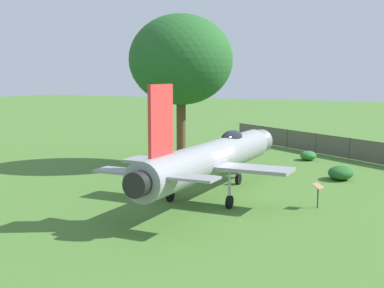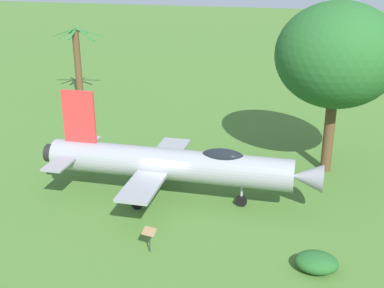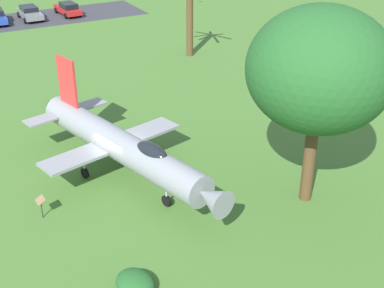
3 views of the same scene
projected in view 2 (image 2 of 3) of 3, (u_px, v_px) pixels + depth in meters
name	position (u px, v px, depth m)	size (l,w,h in m)	color
ground_plane	(170.00, 198.00, 26.82)	(200.00, 200.00, 0.00)	#47722D
display_jet	(176.00, 164.00, 26.00)	(14.92, 8.41, 5.69)	gray
shade_tree	(337.00, 56.00, 27.75)	(6.94, 6.84, 10.02)	brown
palm_tree	(78.00, 62.00, 44.22)	(4.38, 3.34, 6.36)	brown
shrub_by_tree	(317.00, 262.00, 20.58)	(1.79, 1.44, 0.81)	#235B26
info_plaque	(149.00, 235.00, 21.73)	(0.66, 0.49, 1.14)	#333333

